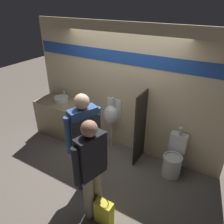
% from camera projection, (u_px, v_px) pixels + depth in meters
% --- Properties ---
extents(ground_plane, '(16.00, 16.00, 0.00)m').
position_uv_depth(ground_plane, '(108.00, 158.00, 4.72)').
color(ground_plane, '#70665B').
extents(display_wall, '(4.30, 0.07, 2.70)m').
position_uv_depth(display_wall, '(123.00, 90.00, 4.53)').
color(display_wall, beige).
rests_on(display_wall, ground_plane).
extents(sink_counter, '(1.08, 0.62, 0.86)m').
position_uv_depth(sink_counter, '(60.00, 117.00, 5.42)').
color(sink_counter, tan).
rests_on(sink_counter, ground_plane).
extents(sink_basin, '(0.34, 0.34, 0.25)m').
position_uv_depth(sink_basin, '(61.00, 99.00, 5.22)').
color(sink_basin, white).
rests_on(sink_basin, sink_counter).
extents(cell_phone, '(0.07, 0.14, 0.01)m').
position_uv_depth(cell_phone, '(65.00, 107.00, 4.98)').
color(cell_phone, '#B7B7BC').
rests_on(cell_phone, sink_counter).
extents(divider_near_counter, '(0.03, 0.51, 1.53)m').
position_uv_depth(divider_near_counter, '(140.00, 128.00, 4.34)').
color(divider_near_counter, '#28231E').
rests_on(divider_near_counter, ground_plane).
extents(urinal_near_counter, '(0.35, 0.28, 1.19)m').
position_uv_depth(urinal_near_counter, '(111.00, 115.00, 4.75)').
color(urinal_near_counter, silver).
rests_on(urinal_near_counter, ground_plane).
extents(toilet, '(0.37, 0.53, 0.95)m').
position_uv_depth(toilet, '(173.00, 159.00, 4.18)').
color(toilet, white).
rests_on(toilet, ground_plane).
extents(person_in_vest, '(0.40, 0.59, 1.83)m').
position_uv_depth(person_in_vest, '(84.00, 137.00, 3.56)').
color(person_in_vest, '#282D4C').
rests_on(person_in_vest, ground_plane).
extents(person_with_lanyard, '(0.29, 0.58, 1.71)m').
position_uv_depth(person_with_lanyard, '(91.00, 168.00, 3.09)').
color(person_with_lanyard, gray).
rests_on(person_with_lanyard, ground_plane).
extents(shopping_bag, '(0.28, 0.15, 0.54)m').
position_uv_depth(shopping_bag, '(104.00, 212.00, 3.30)').
color(shopping_bag, yellow).
rests_on(shopping_bag, ground_plane).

